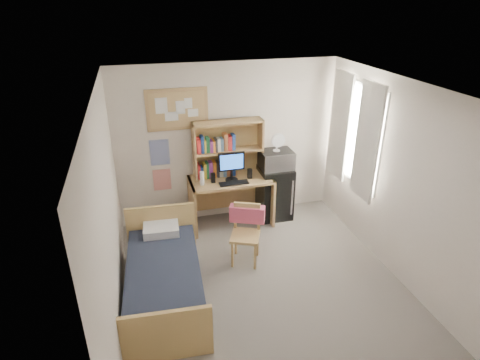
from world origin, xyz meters
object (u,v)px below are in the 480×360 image
object	(u,v)px
desk	(231,201)
speaker_right	(250,174)
speaker_left	(213,178)
desk_fan	(277,143)
monitor	(232,167)
desk_chair	(245,236)
microwave	(276,160)
bed	(164,283)
mini_fridge	(274,192)
bulletin_board	(177,109)

from	to	relation	value
desk	speaker_right	world-z (taller)	speaker_right
speaker_left	desk_fan	bearing A→B (deg)	5.07
monitor	speaker_right	xyz separation A→B (m)	(0.30, 0.00, -0.14)
desk_chair	speaker_left	size ratio (longest dim) A/B	5.57
desk_chair	desk_fan	size ratio (longest dim) A/B	3.13
desk	monitor	size ratio (longest dim) A/B	2.95
speaker_left	desk_fan	size ratio (longest dim) A/B	0.56
desk_fan	microwave	bearing A→B (deg)	0.00
bed	microwave	xyz separation A→B (m)	(2.02, 1.62, 0.80)
microwave	mini_fridge	bearing A→B (deg)	90.00
bed	desk_fan	bearing A→B (deg)	42.52
bed	speaker_left	size ratio (longest dim) A/B	11.92
monitor	speaker_right	world-z (taller)	monitor
mini_fridge	desk_fan	xyz separation A→B (m)	(-0.00, -0.02, 0.89)
desk_chair	microwave	xyz separation A→B (m)	(0.83, 1.12, 0.62)
bulletin_board	speaker_left	bearing A→B (deg)	-41.91
desk	desk_chair	distance (m)	1.08
bulletin_board	speaker_right	xyz separation A→B (m)	(1.04, -0.39, -1.02)
bulletin_board	desk_fan	world-z (taller)	bulletin_board
bulletin_board	monitor	world-z (taller)	bulletin_board
bulletin_board	desk_chair	xyz separation A→B (m)	(0.68, -1.41, -1.49)
speaker_left	bulletin_board	bearing A→B (deg)	137.49
bed	microwave	size ratio (longest dim) A/B	3.56
desk_fan	bulletin_board	bearing A→B (deg)	169.39
desk	bed	size ratio (longest dim) A/B	0.71
speaker_right	microwave	bearing A→B (deg)	11.33
desk	microwave	size ratio (longest dim) A/B	2.54
bulletin_board	monitor	distance (m)	1.21
bed	speaker_right	world-z (taller)	speaker_right
mini_fridge	desk_chair	bearing A→B (deg)	-125.94
speaker_right	bed	bearing A→B (deg)	-135.97
desk_chair	monitor	world-z (taller)	monitor
monitor	speaker_right	distance (m)	0.33
bed	desk_fan	xyz separation A→B (m)	(2.02, 1.62, 1.09)
mini_fridge	monitor	size ratio (longest dim) A/B	2.03
bulletin_board	mini_fridge	distance (m)	2.13
speaker_left	speaker_right	world-z (taller)	speaker_right
mini_fridge	monitor	world-z (taller)	monitor
mini_fridge	desk_fan	world-z (taller)	desk_fan
mini_fridge	monitor	bearing A→B (deg)	-170.75
desk_chair	microwave	world-z (taller)	microwave
bulletin_board	desk	xyz separation A→B (m)	(0.74, -0.33, -1.51)
bulletin_board	speaker_right	bearing A→B (deg)	-20.54
bulletin_board	desk_chair	distance (m)	2.16
desk_chair	mini_fridge	bearing A→B (deg)	77.20
monitor	desk_fan	bearing A→B (deg)	7.01
monitor	speaker_left	size ratio (longest dim) A/B	2.88
bed	microwave	distance (m)	2.71
bulletin_board	desk_chair	world-z (taller)	bulletin_board
desk_chair	speaker_right	size ratio (longest dim) A/B	5.47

